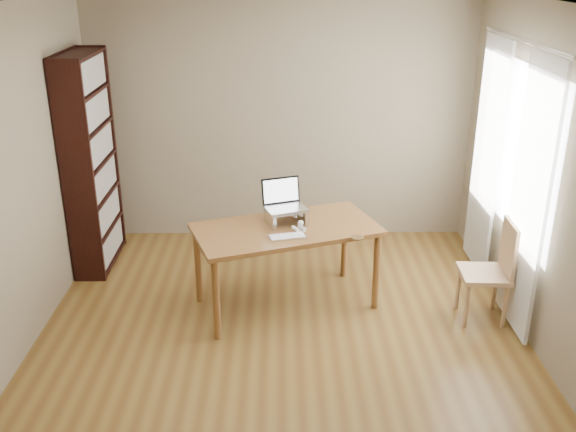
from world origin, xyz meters
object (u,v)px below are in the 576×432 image
object	(u,v)px
keyboard	(287,237)
cat	(291,215)
bookshelf	(91,163)
chair	(493,268)
desk	(286,236)
laptop	(286,200)

from	to	relation	value
keyboard	cat	xyz separation A→B (m)	(0.03, 0.33, 0.06)
bookshelf	chair	size ratio (longest dim) A/B	2.37
desk	chair	size ratio (longest dim) A/B	1.94
keyboard	cat	size ratio (longest dim) A/B	0.66
desk	cat	world-z (taller)	cat
desk	chair	distance (m)	1.76
bookshelf	laptop	distance (m)	2.03
chair	laptop	bearing A→B (deg)	169.81
laptop	keyboard	world-z (taller)	laptop
cat	laptop	bearing A→B (deg)	114.69
desk	laptop	size ratio (longest dim) A/B	4.29
desk	chair	bearing A→B (deg)	-27.64
bookshelf	desk	xyz separation A→B (m)	(1.87, -0.90, -0.39)
keyboard	cat	bearing A→B (deg)	71.45
desk	cat	distance (m)	0.20
laptop	chair	xyz separation A→B (m)	(1.73, -0.39, -0.47)
desk	laptop	world-z (taller)	laptop
laptop	cat	bearing A→B (deg)	-56.55
bookshelf	chair	world-z (taller)	bookshelf
bookshelf	desk	bearing A→B (deg)	-25.65
bookshelf	cat	size ratio (longest dim) A/B	4.26
desk	keyboard	distance (m)	0.24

